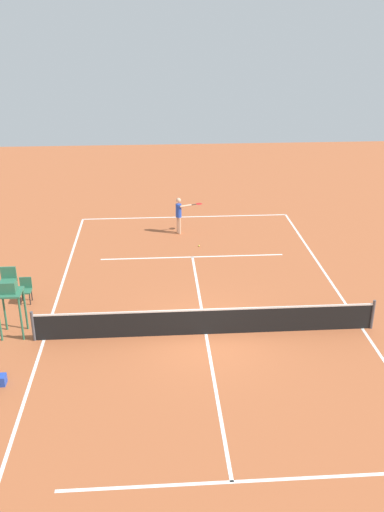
{
  "coord_description": "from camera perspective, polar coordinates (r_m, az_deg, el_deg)",
  "views": [
    {
      "loc": [
        1.6,
        16.36,
        9.96
      ],
      "look_at": [
        0.14,
        -4.82,
        0.8
      ],
      "focal_mm": 39.6,
      "sensor_mm": 36.0,
      "label": 1
    }
  ],
  "objects": [
    {
      "name": "tennis_ball",
      "position": [
        26.14,
        0.72,
        1.03
      ],
      "size": [
        0.07,
        0.07,
        0.07
      ],
      "primitive_type": "sphere",
      "color": "#CCE033",
      "rests_on": "ground"
    },
    {
      "name": "courtside_chair_mid",
      "position": [
        21.89,
        -16.47,
        -3.21
      ],
      "size": [
        0.44,
        0.46,
        0.95
      ],
      "color": "#262626",
      "rests_on": "ground"
    },
    {
      "name": "tennis_net",
      "position": [
        18.97,
        1.43,
        -6.6
      ],
      "size": [
        11.49,
        0.1,
        1.07
      ],
      "color": "#4C4C51",
      "rests_on": "ground"
    },
    {
      "name": "court_lines",
      "position": [
        19.22,
        1.42,
        -7.88
      ],
      "size": [
        10.89,
        23.94,
        0.01
      ],
      "color": "white",
      "rests_on": "ground"
    },
    {
      "name": "player_serving",
      "position": [
        27.42,
        -1.26,
        4.45
      ],
      "size": [
        1.34,
        0.6,
        1.81
      ],
      "rotation": [
        0.0,
        0.0,
        1.95
      ],
      "color": "#D8A884",
      "rests_on": "ground"
    },
    {
      "name": "umpire_chair",
      "position": [
        19.37,
        -17.96,
        -3.44
      ],
      "size": [
        0.8,
        0.8,
        2.41
      ],
      "color": "#2D6B4C",
      "rests_on": "ground"
    },
    {
      "name": "ground_plane",
      "position": [
        19.22,
        1.42,
        -7.88
      ],
      "size": [
        60.0,
        60.0,
        0.0
      ],
      "primitive_type": "plane",
      "color": "#AD5933"
    }
  ]
}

